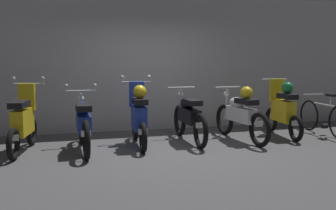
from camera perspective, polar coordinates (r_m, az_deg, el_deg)
name	(u,v)px	position (r m, az deg, el deg)	size (l,w,h in m)	color
ground_plane	(173,151)	(7.37, 0.75, -6.27)	(80.00, 80.00, 0.00)	#4C4C4F
back_wall	(145,63)	(9.42, -3.15, 5.77)	(16.00, 0.30, 3.00)	#ADADB2
motorbike_slot_0	(23,122)	(7.61, -19.26, -2.19)	(0.59, 1.66, 1.29)	black
motorbike_slot_1	(83,123)	(7.42, -11.55, -2.45)	(0.59, 1.95, 1.15)	black
motorbike_slot_2	(139,115)	(7.68, -4.04, -1.43)	(0.59, 1.68, 1.29)	black
motorbike_slot_3	(189,117)	(8.06, 2.90, -1.60)	(0.56, 1.95, 1.03)	black
motorbike_slot_4	(241,114)	(8.28, 9.97, -1.22)	(0.56, 1.95, 1.08)	black
motorbike_slot_5	(283,109)	(8.89, 15.48, -0.56)	(0.56, 1.68, 1.18)	black
bicycle	(324,118)	(9.37, 20.58, -1.63)	(0.50, 1.73, 0.89)	black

